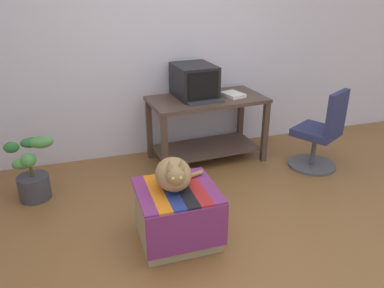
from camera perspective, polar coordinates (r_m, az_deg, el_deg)
ground_plane at (r=3.04m, az=5.85°, el=-15.67°), size 14.00×14.00×0.00m
back_wall at (r=4.35m, az=-4.51°, el=15.28°), size 8.00×0.10×2.60m
desk at (r=4.23m, az=2.24°, el=3.90°), size 1.30×0.73×0.73m
tv_monitor at (r=4.16m, az=0.32°, el=9.44°), size 0.44×0.53×0.35m
keyboard at (r=3.99m, az=1.92°, el=6.44°), size 0.41×0.17×0.02m
book at (r=4.23m, az=6.19°, el=7.41°), size 0.24×0.29×0.04m
ottoman_with_blanket at (r=3.01m, az=-2.24°, el=-10.57°), size 0.61×0.59×0.46m
cat at (r=2.85m, az=-2.76°, el=-4.54°), size 0.44×0.43×0.30m
potted_plant at (r=3.83m, az=-22.85°, el=-4.22°), size 0.44×0.34×0.62m
office_chair at (r=4.29m, az=18.85°, el=1.26°), size 0.57×0.57×0.89m
pen at (r=4.36m, az=6.47°, el=7.65°), size 0.12×0.09×0.01m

